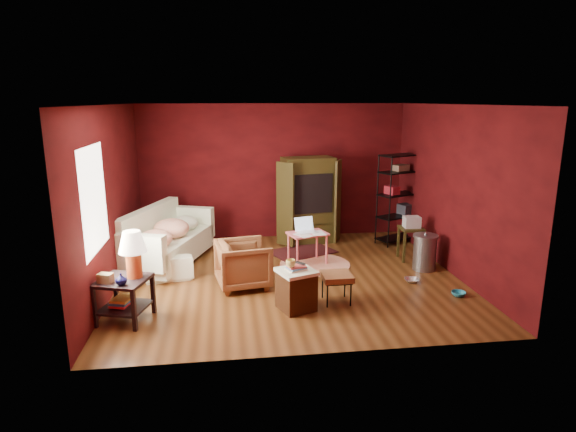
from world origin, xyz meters
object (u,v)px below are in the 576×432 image
armchair (243,262)px  side_table (128,267)px  wire_shelving (400,195)px  hamper (296,289)px  tv_armoire (308,199)px  sofa (166,244)px  laptop_desk (307,236)px

armchair → side_table: (-1.54, -0.96, 0.32)m
armchair → side_table: 1.85m
armchair → wire_shelving: 3.87m
hamper → tv_armoire: (0.73, 3.22, 0.61)m
wire_shelving → sofa: bearing=164.6°
sofa → wire_shelving: size_ratio=1.07×
armchair → wire_shelving: size_ratio=0.44×
hamper → wire_shelving: (2.56, 2.97, 0.70)m
sofa → side_table: side_table is taller
sofa → tv_armoire: size_ratio=1.11×
armchair → hamper: bearing=-153.4°
hamper → tv_armoire: tv_armoire is taller
side_table → wire_shelving: 5.65m
sofa → tv_armoire: bearing=-79.2°
armchair → hamper: (0.70, -0.95, -0.10)m
laptop_desk → hamper: bearing=-120.5°
wire_shelving → side_table: bearing=-173.1°
side_table → wire_shelving: size_ratio=0.66×
side_table → laptop_desk: side_table is taller
hamper → laptop_desk: 1.98m
side_table → laptop_desk: size_ratio=1.48×
hamper → armchair: bearing=126.1°
hamper → laptop_desk: (0.48, 1.91, 0.21)m
sofa → side_table: size_ratio=1.61×
laptop_desk → wire_shelving: 2.38m
tv_armoire → wire_shelving: 1.85m
side_table → hamper: size_ratio=1.82×
hamper → wire_shelving: wire_shelving is taller
armchair → laptop_desk: (1.18, 0.96, 0.10)m
laptop_desk → tv_armoire: 1.38m
sofa → wire_shelving: 4.69m
hamper → wire_shelving: bearing=49.2°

